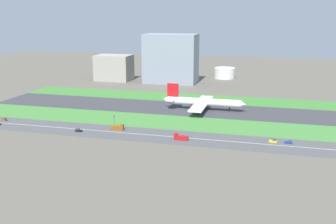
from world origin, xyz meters
name	(u,v)px	position (x,y,z in m)	size (l,w,h in m)	color
ground_plane	(164,108)	(0.00, 0.00, 0.00)	(800.00, 800.00, 0.00)	#5B564C
runway	(164,107)	(0.00, 0.00, 0.05)	(280.00, 46.00, 0.10)	#38383D
grass_median_north	(177,97)	(0.00, 41.00, 0.05)	(280.00, 36.00, 0.10)	#3D7A33
grass_median_south	(149,121)	(0.00, -41.00, 0.05)	(280.00, 36.00, 0.10)	#427F38
highway	(133,134)	(0.00, -73.00, 0.05)	(280.00, 28.00, 0.10)	#4C4C4F
highway_centerline	(133,134)	(0.00, -73.00, 0.11)	(266.00, 0.50, 0.01)	silver
airliner	(202,102)	(30.32, 0.00, 6.23)	(65.00, 56.00, 19.70)	white
car_3	(4,120)	(-97.72, -68.00, 0.92)	(4.40, 1.80, 2.00)	brown
truck_0	(181,138)	(31.71, -78.00, 1.67)	(8.40, 2.50, 4.00)	#B2191E
car_4	(78,130)	(-35.13, -78.00, 0.92)	(4.40, 1.80, 2.00)	black
car_2	(273,141)	(84.89, -68.00, 0.92)	(4.40, 1.80, 2.00)	yellow
truck_1	(118,128)	(-12.33, -68.00, 1.67)	(8.40, 2.50, 4.00)	brown
car_0	(289,142)	(93.62, -68.00, 0.92)	(4.40, 1.80, 2.00)	navy
traffic_light	(114,120)	(-18.10, -60.01, 4.29)	(0.36, 0.50, 7.20)	#4C4C51
terminal_building	(114,68)	(-90.00, 114.00, 13.97)	(38.53, 27.12, 27.95)	#9E998E
hangar_building	(171,59)	(-24.42, 114.00, 25.90)	(55.71, 29.78, 51.80)	gray
fuel_tank_west	(225,73)	(28.08, 159.00, 6.07)	(23.47, 23.47, 12.15)	silver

